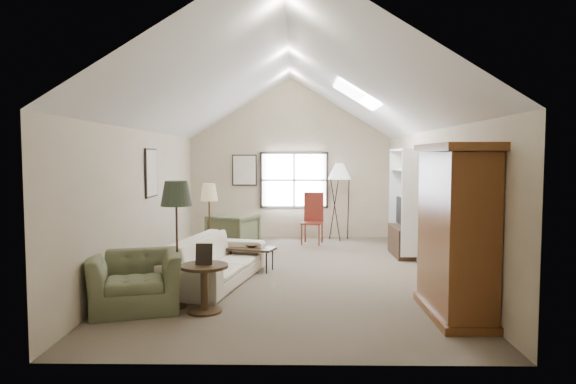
{
  "coord_description": "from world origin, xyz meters",
  "views": [
    {
      "loc": [
        0.14,
        -8.91,
        2.05
      ],
      "look_at": [
        0.0,
        0.4,
        1.4
      ],
      "focal_mm": 32.0,
      "sensor_mm": 36.0,
      "label": 1
    }
  ],
  "objects_px": {
    "armchair_far": "(233,233)",
    "coffee_table": "(252,259)",
    "sofa": "(216,260)",
    "side_chair": "(312,218)",
    "armchair_near": "(135,281)",
    "side_table": "(204,288)",
    "armoire": "(456,231)"
  },
  "relations": [
    {
      "from": "coffee_table",
      "to": "armoire",
      "type": "bearing_deg",
      "value": -42.41
    },
    {
      "from": "coffee_table",
      "to": "side_chair",
      "type": "height_order",
      "value": "side_chair"
    },
    {
      "from": "sofa",
      "to": "armchair_near",
      "type": "bearing_deg",
      "value": 162.03
    },
    {
      "from": "armchair_far",
      "to": "coffee_table",
      "type": "height_order",
      "value": "armchair_far"
    },
    {
      "from": "armchair_near",
      "to": "side_table",
      "type": "bearing_deg",
      "value": -24.14
    },
    {
      "from": "sofa",
      "to": "side_chair",
      "type": "xyz_separation_m",
      "value": [
        1.68,
        3.68,
        0.23
      ]
    },
    {
      "from": "armchair_far",
      "to": "side_table",
      "type": "xyz_separation_m",
      "value": [
        0.13,
        -4.27,
        -0.1
      ]
    },
    {
      "from": "armchair_near",
      "to": "side_table",
      "type": "height_order",
      "value": "armchair_near"
    },
    {
      "from": "sofa",
      "to": "armchair_far",
      "type": "relative_size",
      "value": 2.79
    },
    {
      "from": "coffee_table",
      "to": "side_chair",
      "type": "bearing_deg",
      "value": 67.37
    },
    {
      "from": "coffee_table",
      "to": "side_table",
      "type": "height_order",
      "value": "side_table"
    },
    {
      "from": "coffee_table",
      "to": "side_table",
      "type": "relative_size",
      "value": 1.29
    },
    {
      "from": "armchair_near",
      "to": "armchair_far",
      "type": "xyz_separation_m",
      "value": [
        0.82,
        4.15,
        0.03
      ]
    },
    {
      "from": "armchair_far",
      "to": "coffee_table",
      "type": "bearing_deg",
      "value": 131.25
    },
    {
      "from": "side_chair",
      "to": "side_table",
      "type": "bearing_deg",
      "value": -94.0
    },
    {
      "from": "sofa",
      "to": "armchair_far",
      "type": "height_order",
      "value": "armchair_far"
    },
    {
      "from": "armchair_near",
      "to": "coffee_table",
      "type": "xyz_separation_m",
      "value": [
        1.37,
        2.36,
        -0.17
      ]
    },
    {
      "from": "armchair_far",
      "to": "coffee_table",
      "type": "distance_m",
      "value": 1.88
    },
    {
      "from": "armoire",
      "to": "coffee_table",
      "type": "relative_size",
      "value": 2.7
    },
    {
      "from": "armchair_near",
      "to": "side_table",
      "type": "distance_m",
      "value": 0.96
    },
    {
      "from": "sofa",
      "to": "side_table",
      "type": "relative_size",
      "value": 3.99
    },
    {
      "from": "coffee_table",
      "to": "side_chair",
      "type": "xyz_separation_m",
      "value": [
        1.17,
        2.81,
        0.39
      ]
    },
    {
      "from": "armoire",
      "to": "side_chair",
      "type": "xyz_separation_m",
      "value": [
        -1.66,
        5.39,
        -0.5
      ]
    },
    {
      "from": "armchair_far",
      "to": "side_chair",
      "type": "xyz_separation_m",
      "value": [
        1.72,
        1.02,
        0.19
      ]
    },
    {
      "from": "sofa",
      "to": "side_table",
      "type": "height_order",
      "value": "sofa"
    },
    {
      "from": "side_table",
      "to": "side_chair",
      "type": "bearing_deg",
      "value": 73.32
    },
    {
      "from": "armchair_near",
      "to": "coffee_table",
      "type": "relative_size",
      "value": 1.43
    },
    {
      "from": "sofa",
      "to": "armchair_far",
      "type": "xyz_separation_m",
      "value": [
        -0.03,
        2.67,
        0.04
      ]
    },
    {
      "from": "coffee_table",
      "to": "sofa",
      "type": "bearing_deg",
      "value": -120.34
    },
    {
      "from": "armchair_near",
      "to": "armoire",
      "type": "bearing_deg",
      "value": -19.97
    },
    {
      "from": "sofa",
      "to": "coffee_table",
      "type": "height_order",
      "value": "sofa"
    },
    {
      "from": "armchair_near",
      "to": "side_chair",
      "type": "relative_size",
      "value": 0.98
    }
  ]
}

